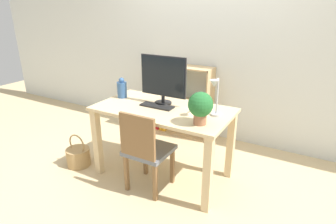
% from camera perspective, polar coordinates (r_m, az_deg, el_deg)
% --- Properties ---
extents(ground_plane, '(10.00, 10.00, 0.00)m').
position_cam_1_polar(ground_plane, '(3.10, -0.93, -12.41)').
color(ground_plane, '#CCB284').
extents(wall_back, '(8.00, 0.05, 2.60)m').
position_cam_1_polar(wall_back, '(3.70, 8.74, 14.43)').
color(wall_back, silver).
rests_on(wall_back, ground_plane).
extents(desk, '(1.34, 0.73, 0.75)m').
position_cam_1_polar(desk, '(2.81, -1.01, -1.82)').
color(desk, '#D8BC8C').
rests_on(desk, ground_plane).
extents(monitor, '(0.50, 0.18, 0.49)m').
position_cam_1_polar(monitor, '(2.81, -1.01, 6.95)').
color(monitor, '#232326').
rests_on(monitor, desk).
extents(keyboard, '(0.34, 0.12, 0.02)m').
position_cam_1_polar(keyboard, '(2.79, -2.22, 1.24)').
color(keyboard, black).
rests_on(keyboard, desk).
extents(vase, '(0.11, 0.11, 0.22)m').
position_cam_1_polar(vase, '(3.10, -9.33, 4.65)').
color(vase, '#33598C').
rests_on(vase, desk).
extents(desk_lamp, '(0.10, 0.19, 0.35)m').
position_cam_1_polar(desk_lamp, '(2.49, 9.57, 3.54)').
color(desk_lamp, '#B7B7BC').
rests_on(desk_lamp, desk).
extents(potted_plant, '(0.21, 0.21, 0.28)m').
position_cam_1_polar(potted_plant, '(2.34, 6.62, 1.22)').
color(potted_plant, '#9E6647').
rests_on(potted_plant, desk).
extents(chair, '(0.40, 0.40, 0.82)m').
position_cam_1_polar(chair, '(2.64, -4.57, -7.49)').
color(chair, slate).
rests_on(chair, ground_plane).
extents(bookshelf, '(0.93, 0.28, 0.96)m').
position_cam_1_polar(bookshelf, '(3.95, -0.12, 2.52)').
color(bookshelf, tan).
rests_on(bookshelf, ground_plane).
extents(basket, '(0.26, 0.26, 0.38)m').
position_cam_1_polar(basket, '(3.35, -17.76, -8.55)').
color(basket, tan).
rests_on(basket, ground_plane).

